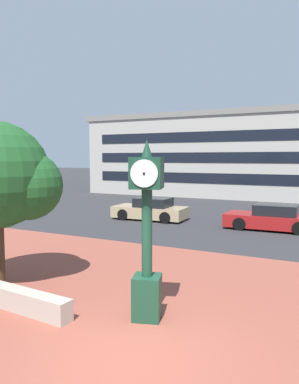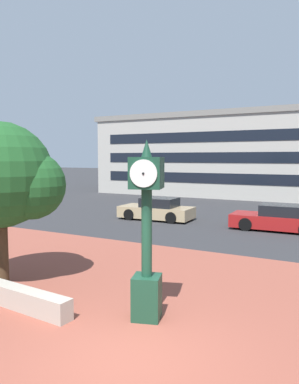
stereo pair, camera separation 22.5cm
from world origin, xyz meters
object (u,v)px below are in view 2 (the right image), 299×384
Objects in this scene: car_street_near at (279,219)px; car_street_mid at (157,210)px; plaza_tree at (6,178)px; civic_building at (266,155)px; street_clock at (147,235)px.

car_street_near is 6.78m from car_street_mid.
car_street_near is at bearing 65.18° from plaza_tree.
plaza_tree is 12.14m from car_street_mid.
plaza_tree is 30.11m from civic_building.
plaza_tree reaches higher than car_street_mid.
street_clock is 30.56m from civic_building.
civic_building is (-3.46, 30.30, 1.96)m from street_clock.
street_clock is at bearing -155.87° from car_street_mid.
plaza_tree is 1.07× the size of car_street_mid.
street_clock is 4.78m from plaza_tree.
car_street_near is 1.04× the size of car_street_mid.
civic_building reaches higher than street_clock.
street_clock is 0.89× the size of car_street_near.
car_street_mid is at bearing -97.79° from civic_building.
civic_building reaches higher than car_street_mid.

